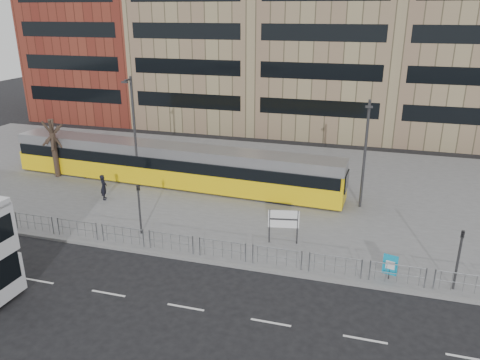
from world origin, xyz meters
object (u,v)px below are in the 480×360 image
(lamp_post_east, at_px, (365,150))
(lamp_post_west, at_px, (134,128))
(traffic_light_west, at_px, (139,203))
(traffic_light_east, at_px, (459,253))
(station_sign, at_px, (284,221))
(ad_panel, at_px, (390,265))
(pedestrian, at_px, (104,187))
(bare_tree, at_px, (50,117))
(tram, at_px, (170,165))

(lamp_post_east, bearing_deg, lamp_post_west, -178.15)
(traffic_light_west, height_order, traffic_light_east, same)
(station_sign, distance_m, ad_panel, 6.33)
(station_sign, xyz_separation_m, lamp_post_west, (-12.45, 6.09, 3.10))
(pedestrian, relative_size, lamp_post_east, 0.25)
(station_sign, bearing_deg, lamp_post_west, 143.18)
(ad_panel, xyz_separation_m, traffic_light_east, (2.99, -0.03, 1.19))
(pedestrian, distance_m, bare_tree, 8.14)
(station_sign, bearing_deg, ad_panel, -32.58)
(tram, bearing_deg, lamp_post_west, -150.69)
(tram, xyz_separation_m, bare_tree, (-9.54, -0.91, 3.34))
(traffic_light_east, bearing_deg, tram, 166.43)
(traffic_light_west, relative_size, traffic_light_east, 1.00)
(ad_panel, height_order, pedestrian, pedestrian)
(tram, distance_m, lamp_post_east, 14.50)
(lamp_post_east, bearing_deg, pedestrian, -168.31)
(pedestrian, distance_m, traffic_light_east, 22.99)
(tram, xyz_separation_m, station_sign, (10.24, -7.17, -0.15))
(station_sign, xyz_separation_m, bare_tree, (-19.77, 6.27, 3.50))
(ad_panel, distance_m, pedestrian, 20.06)
(traffic_light_east, xyz_separation_m, lamp_post_west, (-21.29, 8.46, 2.54))
(pedestrian, xyz_separation_m, lamp_post_west, (1.04, 3.09, 3.60))
(lamp_post_west, relative_size, lamp_post_east, 1.13)
(tram, bearing_deg, ad_panel, -27.52)
(station_sign, bearing_deg, lamp_post_east, 47.85)
(lamp_post_west, bearing_deg, traffic_light_west, -61.12)
(ad_panel, bearing_deg, bare_tree, 175.69)
(bare_tree, bearing_deg, station_sign, -17.59)
(station_sign, xyz_separation_m, traffic_light_west, (-8.44, -1.18, 0.56))
(lamp_post_east, bearing_deg, ad_panel, -78.58)
(tram, height_order, traffic_light_west, tram)
(traffic_light_west, bearing_deg, lamp_post_west, 137.71)
(traffic_light_west, bearing_deg, lamp_post_east, 50.83)
(station_sign, bearing_deg, tram, 134.21)
(ad_panel, height_order, bare_tree, bare_tree)
(traffic_light_east, xyz_separation_m, bare_tree, (-28.62, 8.64, 2.94))
(tram, xyz_separation_m, traffic_light_east, (19.08, -9.55, 0.41))
(lamp_post_west, height_order, bare_tree, lamp_post_west)
(traffic_light_west, bearing_deg, ad_panel, 14.19)
(lamp_post_west, bearing_deg, bare_tree, 178.58)
(pedestrian, relative_size, traffic_light_west, 0.59)
(tram, relative_size, ad_panel, 19.70)
(traffic_light_west, distance_m, traffic_light_east, 17.33)
(ad_panel, distance_m, traffic_light_east, 3.22)
(pedestrian, xyz_separation_m, traffic_light_west, (5.04, -4.17, 1.06))
(traffic_light_west, xyz_separation_m, bare_tree, (-11.33, 7.45, 2.94))
(station_sign, bearing_deg, traffic_light_west, 177.18)
(pedestrian, distance_m, lamp_post_east, 18.17)
(lamp_post_west, bearing_deg, pedestrian, -108.52)
(tram, distance_m, ad_panel, 18.71)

